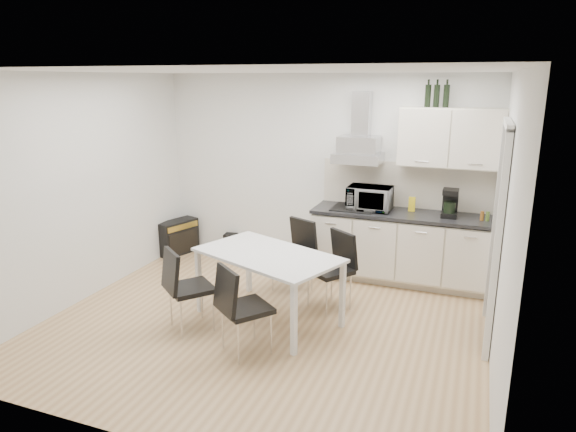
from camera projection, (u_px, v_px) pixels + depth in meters
name	position (u px, v px, depth m)	size (l,w,h in m)	color
ground	(264.00, 323.00, 5.47)	(4.50, 4.50, 0.00)	tan
wall_back	(321.00, 172.00, 6.94)	(4.50, 0.10, 2.60)	silver
wall_front	(140.00, 274.00, 3.33)	(4.50, 0.10, 2.60)	silver
wall_left	(83.00, 189.00, 5.91)	(0.10, 4.00, 2.60)	silver
wall_right	(505.00, 228.00, 4.37)	(0.10, 4.00, 2.60)	silver
ceiling	(261.00, 71.00, 4.80)	(4.50, 4.50, 0.00)	white
doorway	(496.00, 237.00, 4.94)	(0.08, 1.04, 2.10)	white
kitchenette	(405.00, 219.00, 6.42)	(2.22, 0.64, 2.52)	beige
dining_table	(268.00, 260.00, 5.41)	(1.71, 1.35, 0.75)	white
chair_far_left	(292.00, 257.00, 6.21)	(0.44, 0.50, 0.88)	black
chair_far_right	(330.00, 271.00, 5.74)	(0.44, 0.50, 0.88)	black
chair_near_left	(191.00, 289.00, 5.26)	(0.44, 0.50, 0.88)	black
chair_near_right	(246.00, 309.00, 4.80)	(0.44, 0.50, 0.88)	black
guitar_amp	(178.00, 237.00, 7.62)	(0.44, 0.65, 0.50)	black
floor_speaker	(231.00, 244.00, 7.61)	(0.19, 0.17, 0.31)	black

